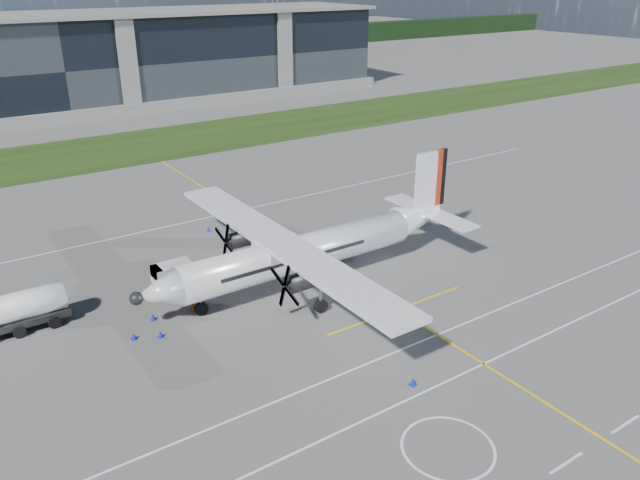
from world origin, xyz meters
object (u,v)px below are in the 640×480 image
Objects in this scene: safety_cone_nose_stbd at (153,317)px; safety_cone_fwd at (134,336)px; fuel_tanker_truck at (3,316)px; baggage_tug at (173,275)px; ground_crew_person at (192,299)px; safety_cone_stbdwing at (209,229)px; safety_cone_portwing at (413,381)px; safety_cone_nose_port at (160,334)px; turboprop_aircraft at (310,230)px.

safety_cone_fwd is at bearing -139.22° from safety_cone_nose_stbd.
fuel_tanker_truck is 2.32× the size of baggage_tug.
safety_cone_nose_stbd is (8.59, -3.72, -1.10)m from fuel_tanker_truck.
ground_crew_person reaches higher than safety_cone_stbdwing.
ground_crew_person is 3.67× the size of safety_cone_fwd.
safety_cone_fwd is at bearing 130.16° from safety_cone_portwing.
safety_cone_nose_stbd is at bearing 80.80° from safety_cone_nose_port.
safety_cone_nose_stbd is at bearing -128.55° from safety_cone_stbdwing.
safety_cone_portwing is at bearing -46.31° from fuel_tanker_truck.
baggage_tug is 6.22× the size of safety_cone_portwing.
turboprop_aircraft reaches higher than safety_cone_fwd.
safety_cone_portwing is (-2.33, -14.26, -3.98)m from turboprop_aircraft.
baggage_tug reaches higher than ground_crew_person.
ground_crew_person is 2.87m from safety_cone_nose_stbd.
safety_cone_nose_port and safety_cone_portwing have the same top height.
fuel_tanker_truck reaches higher than baggage_tug.
baggage_tug reaches higher than safety_cone_stbdwing.
turboprop_aircraft is 3.91× the size of fuel_tanker_truck.
safety_cone_nose_stbd is 1.00× the size of safety_cone_portwing.
fuel_tanker_truck is 14.43× the size of safety_cone_stbdwing.
ground_crew_person reaches higher than safety_cone_nose_port.
ground_crew_person is (-0.29, -4.17, -0.02)m from baggage_tug.
safety_cone_nose_stbd is (-3.07, -3.88, -0.68)m from baggage_tug.
ground_crew_person is (-9.31, 0.93, -3.32)m from turboprop_aircraft.
turboprop_aircraft is at bearing -63.12° from ground_crew_person.
turboprop_aircraft is 14.57m from safety_cone_fwd.
safety_cone_portwing is at bearing -49.84° from safety_cone_fwd.
turboprop_aircraft is at bearing -80.88° from safety_cone_stbdwing.
turboprop_aircraft is 56.44× the size of safety_cone_nose_stbd.
ground_crew_person is at bearing 174.27° from turboprop_aircraft.
ground_crew_person reaches higher than safety_cone_fwd.
safety_cone_nose_port is 16.57m from safety_cone_portwing.
safety_cone_nose_stbd is at bearing 174.20° from turboprop_aircraft.
ground_crew_person is 3.67× the size of safety_cone_stbdwing.
safety_cone_portwing is at bearing -90.29° from safety_cone_stbdwing.
safety_cone_fwd and safety_cone_portwing have the same top height.
turboprop_aircraft reaches higher than fuel_tanker_truck.
safety_cone_nose_stbd is at bearing 40.78° from safety_cone_fwd.
safety_cone_portwing is at bearing -122.71° from ground_crew_person.
fuel_tanker_truck is 14.43× the size of safety_cone_nose_stbd.
safety_cone_nose_port is at bearing -25.87° from safety_cone_fwd.
safety_cone_nose_stbd is at bearing 122.22° from safety_cone_portwing.
fuel_tanker_truck is at bearing 141.17° from safety_cone_fwd.
safety_cone_nose_port is at bearing 156.12° from ground_crew_person.
turboprop_aircraft is 56.44× the size of safety_cone_fwd.
safety_cone_portwing is (9.76, -15.49, 0.00)m from safety_cone_nose_stbd.
safety_cone_portwing is (6.69, -19.37, -0.68)m from baggage_tug.
safety_cone_stbdwing is (9.90, 12.43, 0.00)m from safety_cone_nose_stbd.
fuel_tanker_truck reaches higher than safety_cone_fwd.
safety_cone_fwd is (-1.91, -1.65, 0.00)m from safety_cone_nose_stbd.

